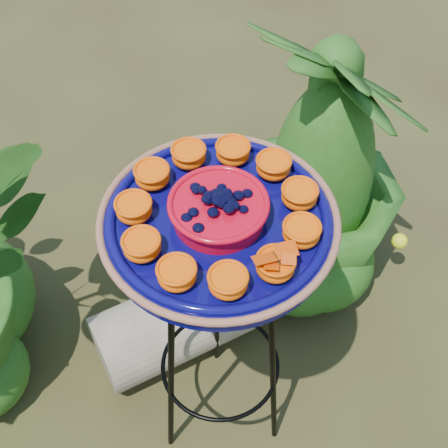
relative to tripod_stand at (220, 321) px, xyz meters
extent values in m
torus|color=black|center=(0.00, 0.00, 0.30)|extent=(0.30, 0.30, 0.01)
torus|color=black|center=(0.00, 0.00, -0.21)|extent=(0.37, 0.37, 0.01)
cylinder|color=black|center=(0.05, 0.12, -0.09)|extent=(0.04, 0.08, 0.79)
cylinder|color=black|center=(-0.13, -0.02, -0.09)|extent=(0.08, 0.03, 0.79)
cylinder|color=black|center=(0.08, -0.10, -0.09)|extent=(0.06, 0.07, 0.79)
cylinder|color=#080752|center=(0.00, 0.00, 0.33)|extent=(0.52, 0.52, 0.04)
torus|color=#905F41|center=(0.00, 0.00, 0.35)|extent=(0.42, 0.42, 0.01)
torus|color=#080752|center=(0.00, 0.00, 0.35)|extent=(0.39, 0.39, 0.02)
cylinder|color=red|center=(0.00, 0.00, 0.37)|extent=(0.20, 0.20, 0.04)
torus|color=red|center=(0.00, 0.00, 0.39)|extent=(0.17, 0.17, 0.01)
ellipsoid|color=black|center=(0.00, 0.00, 0.40)|extent=(0.14, 0.14, 0.03)
ellipsoid|color=#FF5B02|center=(0.14, -0.03, 0.37)|extent=(0.06, 0.06, 0.03)
cylinder|color=orange|center=(0.14, -0.03, 0.38)|extent=(0.06, 0.06, 0.01)
ellipsoid|color=#FF5B02|center=(0.13, 0.05, 0.37)|extent=(0.06, 0.06, 0.03)
cylinder|color=orange|center=(0.13, 0.05, 0.38)|extent=(0.06, 0.06, 0.01)
ellipsoid|color=#FF5B02|center=(0.08, 0.12, 0.37)|extent=(0.06, 0.06, 0.03)
cylinder|color=orange|center=(0.08, 0.12, 0.38)|extent=(0.06, 0.06, 0.01)
ellipsoid|color=#FF5B02|center=(0.01, 0.14, 0.37)|extent=(0.06, 0.06, 0.03)
cylinder|color=orange|center=(0.01, 0.14, 0.38)|extent=(0.06, 0.06, 0.01)
ellipsoid|color=#FF5B02|center=(-0.07, 0.13, 0.37)|extent=(0.06, 0.06, 0.03)
cylinder|color=orange|center=(-0.07, 0.13, 0.38)|extent=(0.06, 0.06, 0.01)
ellipsoid|color=#FF5B02|center=(-0.13, 0.07, 0.37)|extent=(0.06, 0.06, 0.03)
cylinder|color=orange|center=(-0.13, 0.07, 0.38)|extent=(0.06, 0.06, 0.01)
ellipsoid|color=#FF5B02|center=(-0.14, -0.01, 0.37)|extent=(0.06, 0.06, 0.03)
cylinder|color=orange|center=(-0.14, -0.01, 0.38)|extent=(0.06, 0.06, 0.01)
ellipsoid|color=#FF5B02|center=(-0.11, -0.09, 0.37)|extent=(0.06, 0.06, 0.03)
cylinder|color=orange|center=(-0.11, -0.09, 0.38)|extent=(0.06, 0.06, 0.01)
ellipsoid|color=#FF5B02|center=(-0.05, -0.14, 0.37)|extent=(0.06, 0.06, 0.03)
cylinder|color=orange|center=(-0.05, -0.14, 0.38)|extent=(0.06, 0.06, 0.01)
ellipsoid|color=#FF5B02|center=(0.03, -0.14, 0.37)|extent=(0.06, 0.06, 0.03)
cylinder|color=orange|center=(0.03, -0.14, 0.38)|extent=(0.06, 0.06, 0.01)
ellipsoid|color=#FF5B02|center=(0.10, -0.10, 0.37)|extent=(0.06, 0.06, 0.03)
cylinder|color=orange|center=(0.10, -0.10, 0.38)|extent=(0.06, 0.06, 0.01)
cylinder|color=black|center=(0.03, -0.14, 0.39)|extent=(0.00, 0.03, 0.00)
cube|color=#E15304|center=(0.01, -0.14, 0.40)|extent=(0.04, 0.03, 0.01)
cube|color=#E15304|center=(0.05, -0.14, 0.40)|extent=(0.04, 0.03, 0.01)
cylinder|color=tan|center=(0.08, 0.25, -0.37)|extent=(0.68, 0.25, 0.22)
imported|color=#254F15|center=(0.47, 0.34, -0.05)|extent=(0.60, 0.60, 0.87)
camera|label=1|loc=(-0.29, -0.62, 1.18)|focal=50.00mm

